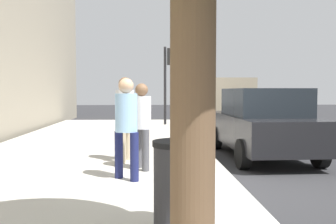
{
  "coord_description": "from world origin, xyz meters",
  "views": [
    {
      "loc": [
        -6.49,
        1.53,
        1.71
      ],
      "look_at": [
        2.07,
        1.1,
        1.23
      ],
      "focal_mm": 40.35,
      "sensor_mm": 36.0,
      "label": 1
    }
  ],
  "objects_px": {
    "parked_sedan_near": "(262,123)",
    "parked_van_far": "(218,102)",
    "parking_meter": "(193,117)",
    "trash_bin": "(179,186)",
    "parking_officer": "(125,111)",
    "pedestrian_bystander": "(126,120)",
    "traffic_signal": "(167,72)",
    "pedestrian_at_meter": "(142,119)"
  },
  "relations": [
    {
      "from": "parked_van_far",
      "to": "traffic_signal",
      "type": "xyz_separation_m",
      "value": [
        1.87,
        2.04,
        1.32
      ]
    },
    {
      "from": "trash_bin",
      "to": "parked_van_far",
      "type": "bearing_deg",
      "value": -12.46
    },
    {
      "from": "parking_meter",
      "to": "traffic_signal",
      "type": "distance_m",
      "value": 9.84
    },
    {
      "from": "parked_van_far",
      "to": "traffic_signal",
      "type": "height_order",
      "value": "traffic_signal"
    },
    {
      "from": "parking_meter",
      "to": "trash_bin",
      "type": "xyz_separation_m",
      "value": [
        -3.7,
        0.58,
        -0.51
      ]
    },
    {
      "from": "parked_van_far",
      "to": "trash_bin",
      "type": "height_order",
      "value": "parked_van_far"
    },
    {
      "from": "parked_sedan_near",
      "to": "parked_van_far",
      "type": "height_order",
      "value": "parked_van_far"
    },
    {
      "from": "pedestrian_bystander",
      "to": "parked_van_far",
      "type": "height_order",
      "value": "parked_van_far"
    },
    {
      "from": "parking_officer",
      "to": "traffic_signal",
      "type": "bearing_deg",
      "value": 95.16
    },
    {
      "from": "parked_van_far",
      "to": "pedestrian_bystander",
      "type": "bearing_deg",
      "value": 160.13
    },
    {
      "from": "pedestrian_bystander",
      "to": "parking_officer",
      "type": "relative_size",
      "value": 0.96
    },
    {
      "from": "pedestrian_at_meter",
      "to": "traffic_signal",
      "type": "relative_size",
      "value": 0.47
    },
    {
      "from": "traffic_signal",
      "to": "pedestrian_at_meter",
      "type": "bearing_deg",
      "value": 174.4
    },
    {
      "from": "parking_meter",
      "to": "pedestrian_at_meter",
      "type": "distance_m",
      "value": 1.12
    },
    {
      "from": "pedestrian_bystander",
      "to": "trash_bin",
      "type": "bearing_deg",
      "value": -121.52
    },
    {
      "from": "pedestrian_at_meter",
      "to": "parked_sedan_near",
      "type": "relative_size",
      "value": 0.38
    },
    {
      "from": "parking_meter",
      "to": "parked_van_far",
      "type": "relative_size",
      "value": 0.27
    },
    {
      "from": "parking_meter",
      "to": "trash_bin",
      "type": "bearing_deg",
      "value": 171.05
    },
    {
      "from": "traffic_signal",
      "to": "trash_bin",
      "type": "distance_m",
      "value": 13.59
    },
    {
      "from": "parked_sedan_near",
      "to": "pedestrian_bystander",
      "type": "bearing_deg",
      "value": 131.42
    },
    {
      "from": "parking_meter",
      "to": "parked_van_far",
      "type": "bearing_deg",
      "value": -14.08
    },
    {
      "from": "parking_meter",
      "to": "pedestrian_bystander",
      "type": "xyz_separation_m",
      "value": [
        -1.22,
        1.31,
        0.03
      ]
    },
    {
      "from": "traffic_signal",
      "to": "trash_bin",
      "type": "bearing_deg",
      "value": 177.81
    },
    {
      "from": "parking_meter",
      "to": "parked_van_far",
      "type": "height_order",
      "value": "parked_van_far"
    },
    {
      "from": "pedestrian_at_meter",
      "to": "parking_officer",
      "type": "relative_size",
      "value": 0.92
    },
    {
      "from": "parking_officer",
      "to": "trash_bin",
      "type": "relative_size",
      "value": 1.84
    },
    {
      "from": "traffic_signal",
      "to": "trash_bin",
      "type": "height_order",
      "value": "traffic_signal"
    },
    {
      "from": "parked_sedan_near",
      "to": "parking_officer",
      "type": "bearing_deg",
      "value": 108.82
    },
    {
      "from": "parked_sedan_near",
      "to": "pedestrian_at_meter",
      "type": "bearing_deg",
      "value": 123.87
    },
    {
      "from": "traffic_signal",
      "to": "parked_sedan_near",
      "type": "bearing_deg",
      "value": -165.78
    },
    {
      "from": "pedestrian_at_meter",
      "to": "parked_van_far",
      "type": "xyz_separation_m",
      "value": [
        8.22,
        -3.03,
        0.11
      ]
    },
    {
      "from": "parked_van_far",
      "to": "traffic_signal",
      "type": "bearing_deg",
      "value": 47.43
    },
    {
      "from": "parking_meter",
      "to": "parking_officer",
      "type": "distance_m",
      "value": 1.53
    },
    {
      "from": "traffic_signal",
      "to": "parked_van_far",
      "type": "bearing_deg",
      "value": -132.57
    },
    {
      "from": "pedestrian_at_meter",
      "to": "traffic_signal",
      "type": "xyz_separation_m",
      "value": [
        10.1,
        -0.99,
        1.43
      ]
    },
    {
      "from": "parking_officer",
      "to": "parked_sedan_near",
      "type": "xyz_separation_m",
      "value": [
        1.16,
        -3.41,
        -0.37
      ]
    },
    {
      "from": "pedestrian_bystander",
      "to": "parking_officer",
      "type": "distance_m",
      "value": 1.74
    },
    {
      "from": "parking_meter",
      "to": "pedestrian_bystander",
      "type": "bearing_deg",
      "value": 132.94
    },
    {
      "from": "parking_meter",
      "to": "pedestrian_bystander",
      "type": "height_order",
      "value": "pedestrian_bystander"
    },
    {
      "from": "parking_meter",
      "to": "parked_van_far",
      "type": "distance_m",
      "value": 8.11
    },
    {
      "from": "parked_van_far",
      "to": "trash_bin",
      "type": "relative_size",
      "value": 5.22
    },
    {
      "from": "trash_bin",
      "to": "traffic_signal",
      "type": "bearing_deg",
      "value": -2.19
    }
  ]
}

